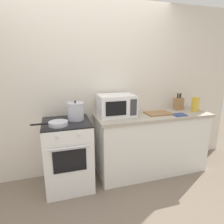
{
  "coord_description": "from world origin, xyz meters",
  "views": [
    {
      "loc": [
        -0.46,
        -1.8,
        1.65
      ],
      "look_at": [
        0.26,
        0.6,
        1.0
      ],
      "focal_mm": 30.61,
      "sensor_mm": 36.0,
      "label": 1
    }
  ],
  "objects_px": {
    "knife_block": "(178,104)",
    "oven_mitt": "(179,115)",
    "stove": "(68,154)",
    "microwave": "(116,105)",
    "pasta_box": "(195,104)",
    "cutting_board": "(158,113)",
    "frying_pan": "(58,124)",
    "stock_pot": "(76,111)"
  },
  "relations": [
    {
      "from": "microwave",
      "to": "cutting_board",
      "type": "bearing_deg",
      "value": -7.16
    },
    {
      "from": "pasta_box",
      "to": "oven_mitt",
      "type": "distance_m",
      "value": 0.4
    },
    {
      "from": "oven_mitt",
      "to": "stove",
      "type": "bearing_deg",
      "value": 174.22
    },
    {
      "from": "stock_pot",
      "to": "cutting_board",
      "type": "relative_size",
      "value": 0.85
    },
    {
      "from": "stove",
      "to": "microwave",
      "type": "xyz_separation_m",
      "value": [
        0.7,
        0.08,
        0.61
      ]
    },
    {
      "from": "cutting_board",
      "to": "knife_block",
      "type": "relative_size",
      "value": 1.34
    },
    {
      "from": "stove",
      "to": "stock_pot",
      "type": "height_order",
      "value": "stock_pot"
    },
    {
      "from": "cutting_board",
      "to": "knife_block",
      "type": "height_order",
      "value": "knife_block"
    },
    {
      "from": "cutting_board",
      "to": "pasta_box",
      "type": "distance_m",
      "value": 0.62
    },
    {
      "from": "cutting_board",
      "to": "pasta_box",
      "type": "relative_size",
      "value": 1.64
    },
    {
      "from": "frying_pan",
      "to": "knife_block",
      "type": "height_order",
      "value": "knife_block"
    },
    {
      "from": "cutting_board",
      "to": "oven_mitt",
      "type": "bearing_deg",
      "value": -32.63
    },
    {
      "from": "frying_pan",
      "to": "cutting_board",
      "type": "distance_m",
      "value": 1.43
    },
    {
      "from": "frying_pan",
      "to": "pasta_box",
      "type": "height_order",
      "value": "pasta_box"
    },
    {
      "from": "stove",
      "to": "microwave",
      "type": "relative_size",
      "value": 1.84
    },
    {
      "from": "frying_pan",
      "to": "cutting_board",
      "type": "xyz_separation_m",
      "value": [
        1.42,
        0.14,
        -0.02
      ]
    },
    {
      "from": "cutting_board",
      "to": "stock_pot",
      "type": "bearing_deg",
      "value": 177.59
    },
    {
      "from": "cutting_board",
      "to": "pasta_box",
      "type": "height_order",
      "value": "pasta_box"
    },
    {
      "from": "stove",
      "to": "microwave",
      "type": "distance_m",
      "value": 0.93
    },
    {
      "from": "pasta_box",
      "to": "stock_pot",
      "type": "bearing_deg",
      "value": 177.46
    },
    {
      "from": "stock_pot",
      "to": "knife_block",
      "type": "distance_m",
      "value": 1.63
    },
    {
      "from": "frying_pan",
      "to": "microwave",
      "type": "relative_size",
      "value": 0.86
    },
    {
      "from": "cutting_board",
      "to": "knife_block",
      "type": "bearing_deg",
      "value": 17.6
    },
    {
      "from": "stove",
      "to": "pasta_box",
      "type": "relative_size",
      "value": 4.18
    },
    {
      "from": "knife_block",
      "to": "oven_mitt",
      "type": "xyz_separation_m",
      "value": [
        -0.19,
        -0.3,
        -0.09
      ]
    },
    {
      "from": "microwave",
      "to": "pasta_box",
      "type": "height_order",
      "value": "microwave"
    },
    {
      "from": "microwave",
      "to": "cutting_board",
      "type": "xyz_separation_m",
      "value": [
        0.62,
        -0.08,
        -0.14
      ]
    },
    {
      "from": "stove",
      "to": "stock_pot",
      "type": "bearing_deg",
      "value": 21.65
    },
    {
      "from": "cutting_board",
      "to": "pasta_box",
      "type": "bearing_deg",
      "value": -2.79
    },
    {
      "from": "frying_pan",
      "to": "stove",
      "type": "bearing_deg",
      "value": 51.83
    },
    {
      "from": "oven_mitt",
      "to": "frying_pan",
      "type": "bearing_deg",
      "value": 179.19
    },
    {
      "from": "stove",
      "to": "knife_block",
      "type": "height_order",
      "value": "knife_block"
    },
    {
      "from": "oven_mitt",
      "to": "microwave",
      "type": "bearing_deg",
      "value": 164.72
    },
    {
      "from": "frying_pan",
      "to": "oven_mitt",
      "type": "bearing_deg",
      "value": -0.81
    },
    {
      "from": "stock_pot",
      "to": "frying_pan",
      "type": "height_order",
      "value": "stock_pot"
    },
    {
      "from": "frying_pan",
      "to": "cutting_board",
      "type": "relative_size",
      "value": 1.19
    },
    {
      "from": "stock_pot",
      "to": "oven_mitt",
      "type": "relative_size",
      "value": 1.69
    },
    {
      "from": "frying_pan",
      "to": "pasta_box",
      "type": "relative_size",
      "value": 1.95
    },
    {
      "from": "knife_block",
      "to": "oven_mitt",
      "type": "height_order",
      "value": "knife_block"
    },
    {
      "from": "stove",
      "to": "microwave",
      "type": "height_order",
      "value": "microwave"
    },
    {
      "from": "microwave",
      "to": "frying_pan",
      "type": "bearing_deg",
      "value": -165.06
    },
    {
      "from": "stove",
      "to": "microwave",
      "type": "bearing_deg",
      "value": 6.48
    }
  ]
}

